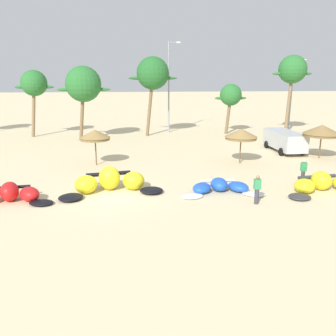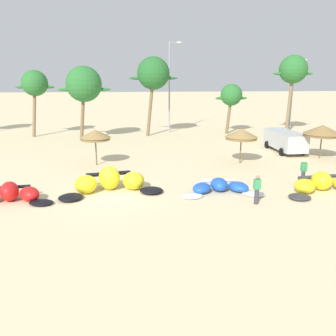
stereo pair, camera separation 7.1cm
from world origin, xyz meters
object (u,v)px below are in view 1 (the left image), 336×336
(beach_umbrella_near_van, at_px, (95,135))
(beach_umbrella_middle, at_px, (241,134))
(kite_center, at_px, (220,187))
(beach_umbrella_near_palms, at_px, (322,130))
(kite_right_of_center, at_px, (324,184))
(palm_center_left, at_px, (153,74))
(kite_left_of_center, at_px, (110,182))
(palm_left_of_gap, at_px, (83,85))
(lamppost_east_center, at_px, (292,92))
(kite_left, at_px, (9,195))
(parked_van, at_px, (284,139))
(person_by_umbrellas, at_px, (303,171))
(palm_center_right, at_px, (231,96))
(lamppost_west_center, at_px, (170,84))
(person_near_kites, at_px, (257,189))
(palm_left, at_px, (34,84))
(palm_right_of_gap, at_px, (292,70))

(beach_umbrella_near_van, height_order, beach_umbrella_middle, beach_umbrella_near_van)
(kite_center, xyz_separation_m, beach_umbrella_near_palms, (10.47, 7.92, 2.06))
(kite_right_of_center, height_order, palm_center_left, palm_center_left)
(kite_left_of_center, relative_size, palm_left_of_gap, 0.81)
(kite_center, xyz_separation_m, lamppost_east_center, (14.22, 22.29, 4.56))
(kite_left, bearing_deg, parked_van, 29.32)
(person_by_umbrellas, bearing_deg, beach_umbrella_middle, 112.65)
(beach_umbrella_middle, height_order, parked_van, beach_umbrella_middle)
(palm_center_right, height_order, lamppost_west_center, lamppost_west_center)
(kite_left_of_center, height_order, beach_umbrella_near_van, beach_umbrella_near_van)
(palm_center_right, bearing_deg, parked_van, -77.50)
(palm_center_left, bearing_deg, palm_left_of_gap, -161.87)
(kite_left_of_center, distance_m, palm_center_right, 24.55)
(parked_van, bearing_deg, lamppost_west_center, 127.78)
(person_by_umbrellas, bearing_deg, beach_umbrella_near_palms, 54.95)
(person_near_kites, height_order, palm_center_right, palm_center_right)
(kite_center, relative_size, parked_van, 0.98)
(kite_left, relative_size, person_near_kites, 3.16)
(kite_left_of_center, height_order, palm_left_of_gap, palm_left_of_gap)
(kite_left, height_order, palm_left, palm_left)
(kite_left_of_center, relative_size, lamppost_west_center, 0.60)
(kite_left_of_center, height_order, palm_left, palm_left)
(person_by_umbrellas, distance_m, lamppost_east_center, 23.16)
(beach_umbrella_near_palms, bearing_deg, person_near_kites, -131.70)
(beach_umbrella_near_palms, bearing_deg, parked_van, 121.51)
(palm_center_left, bearing_deg, kite_right_of_center, -66.68)
(kite_left_of_center, relative_size, parked_van, 1.17)
(palm_center_right, distance_m, lamppost_west_center, 7.35)
(person_near_kites, xyz_separation_m, palm_right_of_gap, (11.80, 22.93, 6.52))
(kite_center, height_order, palm_left, palm_left)
(palm_left_of_gap, bearing_deg, kite_right_of_center, -48.73)
(person_near_kites, relative_size, person_by_umbrellas, 1.00)
(parked_van, distance_m, lamppost_west_center, 15.96)
(beach_umbrella_near_van, distance_m, beach_umbrella_near_palms, 18.54)
(person_by_umbrellas, xyz_separation_m, palm_center_left, (-8.55, 19.61, 6.12))
(person_near_kites, bearing_deg, palm_center_left, 100.74)
(kite_left_of_center, relative_size, beach_umbrella_near_van, 2.29)
(lamppost_east_center, bearing_deg, palm_left, -178.01)
(parked_van, xyz_separation_m, person_by_umbrellas, (-2.89, -9.83, -0.27))
(palm_left_of_gap, xyz_separation_m, lamppost_east_center, (24.42, 3.96, -0.99))
(beach_umbrella_near_van, height_order, lamppost_west_center, lamppost_west_center)
(kite_left, distance_m, parked_van, 23.66)
(kite_left_of_center, bearing_deg, person_by_umbrellas, 1.53)
(palm_left, bearing_deg, person_near_kites, -53.32)
(parked_van, relative_size, palm_center_right, 0.92)
(person_by_umbrellas, height_order, palm_center_right, palm_center_right)
(kite_left_of_center, xyz_separation_m, person_near_kites, (8.07, -2.96, 0.26))
(person_by_umbrellas, bearing_deg, beach_umbrella_near_van, 155.48)
(palm_left_of_gap, bearing_deg, kite_left, -95.51)
(kite_left, xyz_separation_m, kite_right_of_center, (18.32, 0.17, 0.03))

